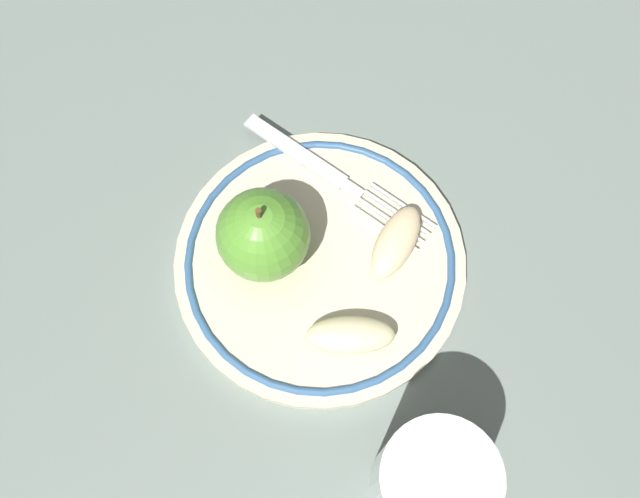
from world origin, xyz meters
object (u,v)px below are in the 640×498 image
at_px(plate, 320,262).
at_px(apple_red_whole, 263,235).
at_px(fork, 330,174).
at_px(drinking_glass, 431,482).
at_px(apple_slice_front, 396,242).
at_px(apple_slice_back, 351,335).

distance_m(plate, apple_red_whole, 0.06).
height_order(apple_red_whole, fork, apple_red_whole).
xyz_separation_m(apple_red_whole, drinking_glass, (-0.03, 0.19, -0.00)).
distance_m(plate, drinking_glass, 0.18).
bearing_deg(apple_slice_front, fork, -113.74).
height_order(plate, drinking_glass, drinking_glass).
height_order(plate, apple_slice_back, apple_slice_back).
xyz_separation_m(apple_red_whole, apple_slice_back, (-0.03, 0.09, -0.02)).
bearing_deg(apple_slice_back, apple_slice_front, -116.67).
xyz_separation_m(apple_red_whole, apple_slice_front, (-0.09, 0.04, -0.02)).
distance_m(plate, apple_slice_back, 0.07).
distance_m(apple_red_whole, apple_slice_back, 0.09).
bearing_deg(apple_slice_back, plate, -71.04).
height_order(apple_red_whole, apple_slice_front, apple_red_whole).
relative_size(apple_slice_front, fork, 0.39).
distance_m(plate, apple_slice_front, 0.06).
bearing_deg(apple_slice_back, apple_red_whole, -47.57).
bearing_deg(apple_red_whole, apple_slice_back, 108.44).
relative_size(apple_slice_back, fork, 0.39).
bearing_deg(fork, drinking_glass, -38.15).
bearing_deg(plate, apple_slice_back, 84.96).
height_order(plate, apple_slice_front, apple_slice_front).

